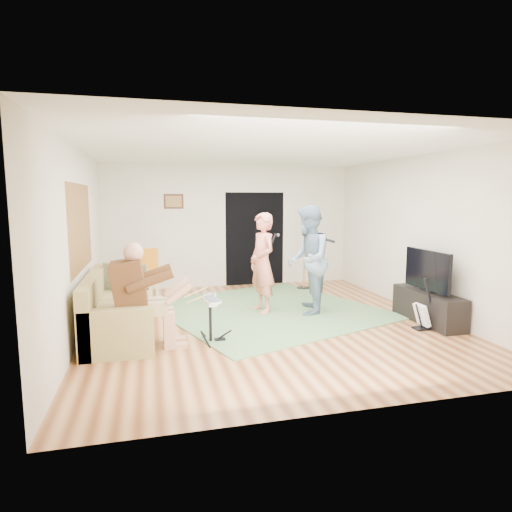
{
  "coord_description": "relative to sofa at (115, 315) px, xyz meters",
  "views": [
    {
      "loc": [
        -1.77,
        -6.42,
        1.96
      ],
      "look_at": [
        -0.09,
        0.3,
        1.03
      ],
      "focal_mm": 30.0,
      "sensor_mm": 36.0,
      "label": 1
    }
  ],
  "objects": [
    {
      "name": "walls",
      "position": [
        2.3,
        0.1,
        1.05
      ],
      "size": [
        5.5,
        6.0,
        2.7
      ],
      "primitive_type": null,
      "color": "beige",
      "rests_on": "floor"
    },
    {
      "name": "guitar_held",
      "position": [
        3.33,
        0.44,
        0.96
      ],
      "size": [
        0.18,
        0.61,
        0.26
      ],
      "primitive_type": null,
      "rotation": [
        0.0,
        0.0,
        -0.1
      ],
      "color": "white",
      "rests_on": "guitarist"
    },
    {
      "name": "singer",
      "position": [
        2.39,
        0.7,
        0.57
      ],
      "size": [
        0.54,
        0.71,
        1.73
      ],
      "primitive_type": "imported",
      "rotation": [
        0.0,
        0.0,
        -1.35
      ],
      "color": "#E67964",
      "rests_on": "floor"
    },
    {
      "name": "guitar_spare",
      "position": [
        4.47,
        -0.86,
        -0.07
      ],
      "size": [
        0.28,
        0.25,
        0.79
      ],
      "color": "black",
      "rests_on": "floor"
    },
    {
      "name": "guitarist",
      "position": [
        3.13,
        0.44,
        0.63
      ],
      "size": [
        0.98,
        1.09,
        1.85
      ],
      "primitive_type": "imported",
      "rotation": [
        0.0,
        0.0,
        -1.95
      ],
      "color": "#6C879E",
      "rests_on": "floor"
    },
    {
      "name": "torchiere_lamp",
      "position": [
        3.77,
        2.35,
        0.89
      ],
      "size": [
        0.31,
        0.31,
        1.73
      ],
      "color": "black",
      "rests_on": "floor"
    },
    {
      "name": "doorway",
      "position": [
        2.85,
        3.09,
        0.75
      ],
      "size": [
        2.1,
        0.0,
        2.1
      ],
      "primitive_type": "plane",
      "rotation": [
        1.57,
        0.0,
        0.0
      ],
      "color": "black",
      "rests_on": "walls"
    },
    {
      "name": "window_blinds",
      "position": [
        -0.45,
        0.3,
        1.25
      ],
      "size": [
        0.0,
        2.05,
        2.05
      ],
      "primitive_type": "plane",
      "rotation": [
        1.57,
        0.0,
        1.57
      ],
      "color": "#9A622F",
      "rests_on": "walls"
    },
    {
      "name": "picture_frame",
      "position": [
        1.05,
        3.09,
        1.6
      ],
      "size": [
        0.42,
        0.03,
        0.32
      ],
      "primitive_type": "cube",
      "color": "#3F2314",
      "rests_on": "walls"
    },
    {
      "name": "sofa",
      "position": [
        0.0,
        0.0,
        0.0
      ],
      "size": [
        0.9,
        2.2,
        0.89
      ],
      "color": "#9F8E4F",
      "rests_on": "floor"
    },
    {
      "name": "area_rug",
      "position": [
        2.52,
        0.77,
        -0.29
      ],
      "size": [
        4.39,
        4.44,
        0.02
      ],
      "primitive_type": "cube",
      "rotation": [
        0.0,
        0.0,
        0.34
      ],
      "color": "#547E4D",
      "rests_on": "floor"
    },
    {
      "name": "dining_chair",
      "position": [
        0.45,
        1.88,
        0.07
      ],
      "size": [
        0.46,
        0.48,
        1.02
      ],
      "rotation": [
        0.0,
        0.0,
        -0.07
      ],
      "color": "beige",
      "rests_on": "floor"
    },
    {
      "name": "ceiling",
      "position": [
        2.3,
        0.1,
        2.4
      ],
      "size": [
        6.0,
        6.0,
        0.0
      ],
      "primitive_type": "plane",
      "rotation": [
        3.14,
        0.0,
        0.0
      ],
      "color": "white",
      "rests_on": "walls"
    },
    {
      "name": "microphone",
      "position": [
        2.59,
        0.7,
        0.99
      ],
      "size": [
        0.06,
        0.06,
        0.24
      ],
      "primitive_type": null,
      "color": "black",
      "rests_on": "singer"
    },
    {
      "name": "drummer",
      "position": [
        0.43,
        -0.65,
        0.25
      ],
      "size": [
        0.91,
        0.51,
        1.4
      ],
      "color": "#583319",
      "rests_on": "sofa"
    },
    {
      "name": "floor",
      "position": [
        2.3,
        0.1,
        -0.3
      ],
      "size": [
        6.0,
        6.0,
        0.0
      ],
      "primitive_type": "plane",
      "color": "brown",
      "rests_on": "ground"
    },
    {
      "name": "tv_cabinet",
      "position": [
        4.8,
        -0.55,
        -0.05
      ],
      "size": [
        0.4,
        1.4,
        0.5
      ],
      "primitive_type": "cube",
      "color": "black",
      "rests_on": "floor"
    },
    {
      "name": "television",
      "position": [
        4.75,
        -0.55,
        0.55
      ],
      "size": [
        0.06,
        1.07,
        0.63
      ],
      "primitive_type": "cube",
      "color": "black",
      "rests_on": "tv_cabinet"
    },
    {
      "name": "drum_kit",
      "position": [
        1.3,
        -0.65,
        -0.01
      ],
      "size": [
        0.35,
        0.63,
        0.64
      ],
      "color": "black",
      "rests_on": "floor"
    }
  ]
}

